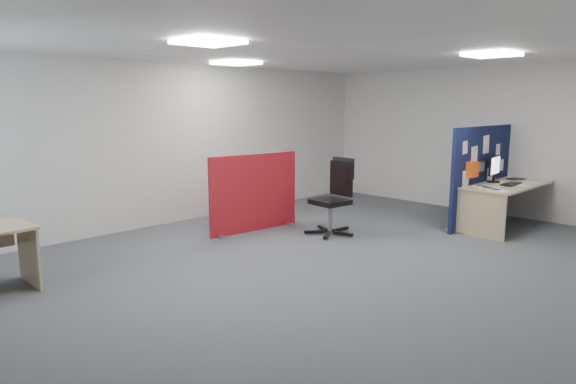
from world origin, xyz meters
TOP-DOWN VIEW (x-y plane):
  - floor at (0.00, 0.00)m, footprint 9.00×9.00m
  - ceiling at (0.00, 0.00)m, footprint 9.00×7.00m
  - wall_back at (0.00, 3.50)m, footprint 9.00×0.02m
  - wall_right at (4.50, 0.00)m, footprint 0.02×7.00m
  - ceiling_lights at (0.33, 0.67)m, footprint 4.10×4.10m
  - navy_divider at (3.46, -0.29)m, footprint 2.02×0.30m
  - main_desk at (3.58, -0.65)m, footprint 1.95×0.87m
  - monitor_main at (3.59, -0.46)m, footprint 0.51×0.21m
  - keyboard at (3.51, -0.78)m, footprint 0.45×0.18m
  - mouse at (3.92, -0.75)m, footprint 0.11×0.07m
  - paper_tray at (4.19, -0.59)m, footprint 0.30×0.25m
  - red_divider at (0.47, 2.06)m, footprint 1.65×0.30m
  - office_chair at (1.27, 1.03)m, footprint 0.76×0.78m
  - desk_papers at (3.33, -0.68)m, footprint 1.42×0.84m

SIDE VIEW (x-z plane):
  - floor at x=0.00m, z-range 0.00..0.00m
  - main_desk at x=3.58m, z-range 0.20..0.93m
  - red_divider at x=0.47m, z-range -0.01..1.23m
  - office_chair at x=1.27m, z-range 0.08..1.25m
  - desk_papers at x=3.33m, z-range 0.73..0.73m
  - paper_tray at x=4.19m, z-range 0.73..0.74m
  - keyboard at x=3.51m, z-range 0.73..0.75m
  - mouse at x=3.92m, z-range 0.73..0.76m
  - navy_divider at x=3.46m, z-range 0.00..1.66m
  - monitor_main at x=3.59m, z-range 0.75..1.20m
  - wall_back at x=0.00m, z-range 0.00..2.70m
  - wall_right at x=4.50m, z-range 0.00..2.70m
  - ceiling_lights at x=0.33m, z-range 2.65..2.69m
  - ceiling at x=0.00m, z-range 2.69..2.71m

